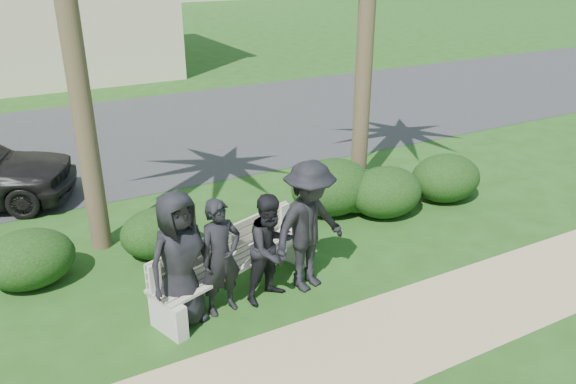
% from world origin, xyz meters
% --- Properties ---
extents(ground, '(160.00, 160.00, 0.00)m').
position_xyz_m(ground, '(0.00, 0.00, 0.00)').
color(ground, '#234814').
rests_on(ground, ground).
extents(footpath, '(30.00, 1.60, 0.01)m').
position_xyz_m(footpath, '(0.00, -1.80, 0.00)').
color(footpath, tan).
rests_on(footpath, ground).
extents(asphalt_street, '(160.00, 8.00, 0.01)m').
position_xyz_m(asphalt_street, '(0.00, 8.00, 0.00)').
color(asphalt_street, '#2D2D30').
rests_on(asphalt_street, ground).
extents(park_bench, '(2.74, 1.40, 0.89)m').
position_xyz_m(park_bench, '(-1.03, 0.04, 0.40)').
color(park_bench, '#ADA091').
rests_on(park_bench, ground).
extents(man_a, '(1.03, 0.82, 1.83)m').
position_xyz_m(man_a, '(-1.91, -0.26, 0.91)').
color(man_a, black).
rests_on(man_a, ground).
extents(man_b, '(0.64, 0.47, 1.62)m').
position_xyz_m(man_b, '(-1.37, -0.28, 0.81)').
color(man_b, black).
rests_on(man_b, ground).
extents(man_c, '(0.88, 0.76, 1.55)m').
position_xyz_m(man_c, '(-0.66, -0.31, 0.78)').
color(man_c, black).
rests_on(man_c, ground).
extents(man_d, '(1.38, 1.00, 1.92)m').
position_xyz_m(man_d, '(-0.08, -0.32, 0.96)').
color(man_d, black).
rests_on(man_d, ground).
extents(hedge_a, '(1.29, 1.06, 0.84)m').
position_xyz_m(hedge_a, '(-3.56, 1.67, 0.42)').
color(hedge_a, black).
rests_on(hedge_a, ground).
extents(hedge_b, '(1.20, 0.99, 0.78)m').
position_xyz_m(hedge_b, '(-1.68, 1.63, 0.39)').
color(hedge_b, black).
rests_on(hedge_b, ground).
extents(hedge_c, '(0.96, 0.80, 0.63)m').
position_xyz_m(hedge_c, '(0.23, 1.12, 0.31)').
color(hedge_c, black).
rests_on(hedge_c, ground).
extents(hedge_d, '(1.57, 1.29, 1.02)m').
position_xyz_m(hedge_d, '(1.58, 1.67, 0.51)').
color(hedge_d, black).
rests_on(hedge_d, ground).
extents(hedge_e, '(1.21, 1.00, 0.79)m').
position_xyz_m(hedge_e, '(2.06, 1.52, 0.39)').
color(hedge_e, black).
rests_on(hedge_e, ground).
extents(hedge_f, '(1.40, 1.15, 0.91)m').
position_xyz_m(hedge_f, '(2.38, 1.12, 0.45)').
color(hedge_f, black).
rests_on(hedge_f, ground).
extents(hedge_extra, '(1.40, 1.15, 0.91)m').
position_xyz_m(hedge_extra, '(3.82, 1.12, 0.45)').
color(hedge_extra, black).
rests_on(hedge_extra, ground).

